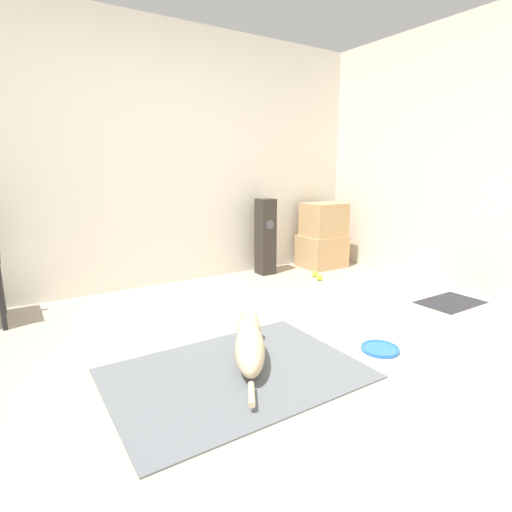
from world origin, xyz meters
TOP-DOWN VIEW (x-y plane):
  - ground_plane at (0.00, 0.00)m, footprint 12.00×12.00m
  - wall_back at (0.00, 2.10)m, footprint 8.00×0.06m
  - wall_right at (2.60, 0.00)m, footprint 0.06×8.00m
  - area_rug at (-0.09, 0.05)m, footprint 1.43×1.01m
  - dog at (0.06, 0.13)m, footprint 0.53×0.82m
  - frisbee at (0.86, -0.20)m, footprint 0.25×0.25m
  - cardboard_box_lower at (2.09, 1.75)m, footprint 0.51×0.42m
  - cardboard_box_upper at (2.09, 1.75)m, footprint 0.46×0.38m
  - floor_speaker at (1.32, 1.85)m, footprint 0.18×0.19m
  - tennis_ball_by_boxes at (1.70, 1.42)m, footprint 0.07×0.07m
  - tennis_ball_near_speaker at (1.65, 1.29)m, footprint 0.07×0.07m
  - door_mat at (2.16, 0.12)m, footprint 0.58×0.38m

SIDE VIEW (x-z plane):
  - ground_plane at x=0.00m, z-range 0.00..0.00m
  - door_mat at x=2.16m, z-range 0.00..0.01m
  - area_rug at x=-0.09m, z-range 0.00..0.01m
  - frisbee at x=0.86m, z-range 0.00..0.03m
  - tennis_ball_by_boxes at x=1.70m, z-range 0.00..0.07m
  - tennis_ball_near_speaker at x=1.65m, z-range 0.00..0.07m
  - dog at x=0.06m, z-range 0.01..0.22m
  - cardboard_box_lower at x=2.09m, z-range 0.00..0.38m
  - floor_speaker at x=1.32m, z-range 0.00..0.85m
  - cardboard_box_upper at x=2.09m, z-range 0.38..0.77m
  - wall_back at x=0.00m, z-range 0.00..2.55m
  - wall_right at x=2.60m, z-range 0.00..2.55m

